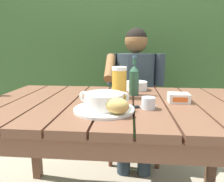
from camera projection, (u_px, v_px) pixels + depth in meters
name	position (u px, v px, depth m)	size (l,w,h in m)	color
dining_table	(118.00, 118.00, 1.11)	(1.42, 0.83, 0.75)	brown
hedge_backdrop	(132.00, 20.00, 2.40)	(3.66, 0.91, 2.73)	#385C2C
chair_near_diner	(134.00, 107.00, 1.97)	(0.44, 0.46, 0.95)	brown
person_eating	(135.00, 87.00, 1.72)	(0.48, 0.47, 1.19)	#2F3C44
serving_plate	(104.00, 109.00, 0.93)	(0.27, 0.27, 0.01)	white
soup_bowl	(104.00, 100.00, 0.92)	(0.23, 0.18, 0.08)	white
bread_roll	(117.00, 106.00, 0.84)	(0.12, 0.10, 0.07)	tan
beer_glass	(118.00, 82.00, 1.15)	(0.08, 0.08, 0.18)	gold
beer_bottle	(134.00, 79.00, 1.22)	(0.06, 0.06, 0.23)	#2C543C
water_glass_small	(148.00, 103.00, 0.95)	(0.06, 0.06, 0.06)	silver
butter_tub	(179.00, 98.00, 1.06)	(0.11, 0.08, 0.05)	white
table_knife	(139.00, 107.00, 0.97)	(0.15, 0.07, 0.01)	silver
diner_bowl	(136.00, 86.00, 1.38)	(0.14, 0.14, 0.06)	white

